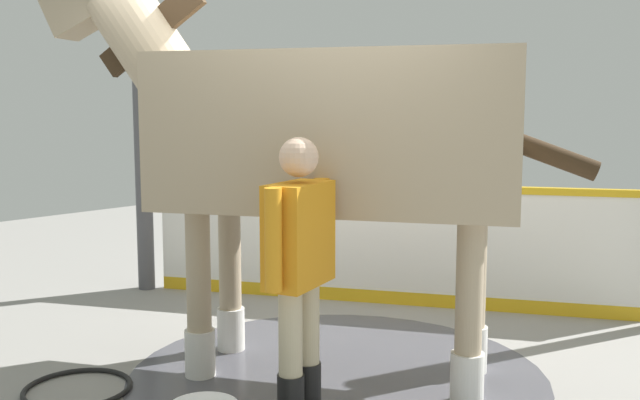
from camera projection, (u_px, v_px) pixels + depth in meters
The scene contains 7 objects.
ground_plane at pixel (340, 366), 4.95m from camera, with size 16.00×16.00×0.02m, color gray.
wet_patch at pixel (337, 373), 4.78m from camera, with size 2.76×2.76×0.00m, color #4C4C54.
barrier_wall at pixel (385, 248), 6.46m from camera, with size 1.92×3.99×1.09m.
roof_post_near at pixel (143, 147), 6.88m from camera, with size 0.16×0.16×2.77m, color #4C4C51.
horse at pixel (319, 134), 4.61m from camera, with size 1.94×3.42×2.79m.
handler at pixel (299, 263), 3.91m from camera, with size 0.64×0.32×1.60m.
hose_coil at pixel (78, 388), 4.48m from camera, with size 0.67×0.67×0.03m, color black.
Camera 1 is at (-3.75, -2.96, 1.75)m, focal length 40.34 mm.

